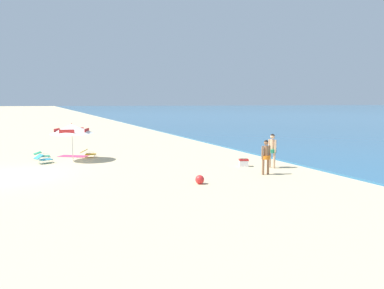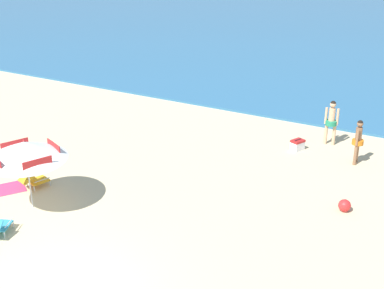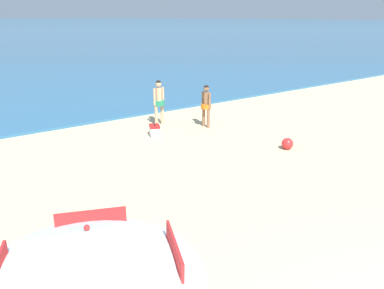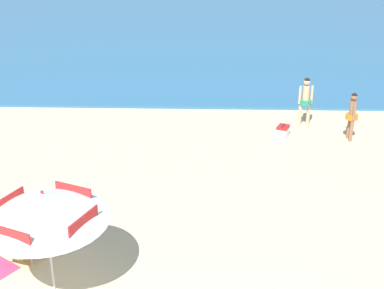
# 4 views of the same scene
# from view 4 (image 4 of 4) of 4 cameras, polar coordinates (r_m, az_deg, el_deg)

# --- Properties ---
(beach_umbrella_striped_main) EXTENTS (3.35, 3.35, 2.19)m
(beach_umbrella_striped_main) POSITION_cam_4_polar(r_m,az_deg,el_deg) (9.58, -16.52, -6.79)
(beach_umbrella_striped_main) COLOR silver
(beach_umbrella_striped_main) RESTS_ON ground
(lounge_chair_beside_umbrella) EXTENTS (0.77, 1.00, 0.52)m
(lounge_chair_beside_umbrella) POSITION_cam_4_polar(r_m,az_deg,el_deg) (11.44, -18.43, -11.11)
(lounge_chair_beside_umbrella) COLOR gold
(lounge_chair_beside_umbrella) RESTS_ON ground
(person_standing_near_shore) EXTENTS (0.52, 0.43, 1.77)m
(person_standing_near_shore) POSITION_cam_4_polar(r_m,az_deg,el_deg) (18.34, 12.80, 5.14)
(person_standing_near_shore) COLOR #D8A87F
(person_standing_near_shore) RESTS_ON ground
(person_standing_beside) EXTENTS (0.40, 0.49, 1.64)m
(person_standing_beside) POSITION_cam_4_polar(r_m,az_deg,el_deg) (17.46, 17.76, 3.43)
(person_standing_beside) COLOR #8C6042
(person_standing_beside) RESTS_ON ground
(cooler_box) EXTENTS (0.52, 0.59, 0.43)m
(cooler_box) POSITION_cam_4_polar(r_m,az_deg,el_deg) (17.40, 10.30, 1.49)
(cooler_box) COLOR white
(cooler_box) RESTS_ON ground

